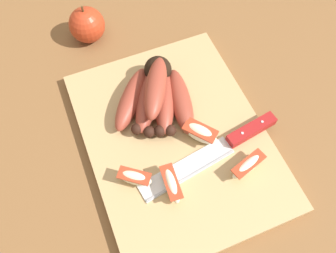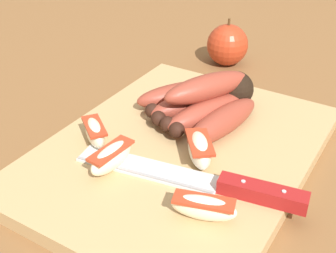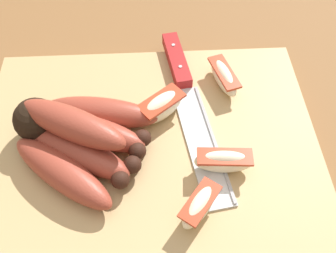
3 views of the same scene
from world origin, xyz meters
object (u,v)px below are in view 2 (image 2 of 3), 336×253
(apple_wedge_near, at_px, (95,132))
(whole_apple, at_px, (227,45))
(chefs_knife, at_px, (220,184))
(apple_wedge_middle, at_px, (199,149))
(apple_wedge_extra, at_px, (204,207))
(apple_wedge_far, at_px, (111,157))
(banana_bunch, at_px, (206,102))

(apple_wedge_near, distance_m, whole_apple, 0.36)
(chefs_knife, xyz_separation_m, whole_apple, (0.36, 0.16, 0.01))
(apple_wedge_near, xyz_separation_m, apple_wedge_middle, (0.03, -0.14, 0.00))
(chefs_knife, distance_m, apple_wedge_middle, 0.06)
(whole_apple, bearing_deg, apple_wedge_extra, -158.11)
(apple_wedge_far, distance_m, apple_wedge_extra, 0.14)
(banana_bunch, relative_size, apple_wedge_middle, 2.68)
(apple_wedge_extra, distance_m, whole_apple, 0.45)
(banana_bunch, bearing_deg, chefs_knife, -146.72)
(apple_wedge_extra, bearing_deg, apple_wedge_middle, 30.51)
(whole_apple, bearing_deg, banana_bunch, -162.41)
(banana_bunch, distance_m, apple_wedge_extra, 0.21)
(chefs_knife, relative_size, apple_wedge_middle, 4.15)
(chefs_knife, xyz_separation_m, apple_wedge_far, (-0.03, 0.13, 0.01))
(chefs_knife, relative_size, apple_wedge_far, 4.04)
(apple_wedge_near, bearing_deg, whole_apple, -3.26)
(apple_wedge_near, bearing_deg, chefs_knife, -89.52)
(chefs_knife, distance_m, apple_wedge_near, 0.18)
(apple_wedge_far, height_order, whole_apple, whole_apple)
(apple_wedge_middle, bearing_deg, apple_wedge_extra, -149.49)
(apple_wedge_extra, bearing_deg, banana_bunch, 26.71)
(apple_wedge_near, bearing_deg, apple_wedge_extra, -105.46)
(banana_bunch, height_order, whole_apple, whole_apple)
(apple_wedge_far, xyz_separation_m, apple_wedge_extra, (-0.02, -0.13, -0.00))
(chefs_knife, xyz_separation_m, apple_wedge_near, (-0.00, 0.18, 0.01))
(apple_wedge_near, bearing_deg, apple_wedge_middle, -75.63)
(chefs_knife, relative_size, apple_wedge_extra, 3.83)
(apple_wedge_near, distance_m, apple_wedge_far, 0.06)
(chefs_knife, xyz_separation_m, apple_wedge_middle, (0.03, 0.04, 0.01))
(banana_bunch, height_order, chefs_knife, banana_bunch)
(chefs_knife, distance_m, apple_wedge_far, 0.13)
(apple_wedge_middle, relative_size, apple_wedge_far, 0.98)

